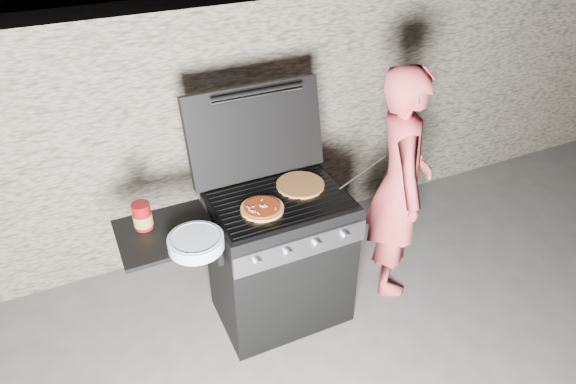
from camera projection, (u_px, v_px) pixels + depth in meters
name	position (u px, v px, depth m)	size (l,w,h in m)	color
ground	(281.00, 310.00, 3.46)	(50.00, 50.00, 0.00)	#4E4B48
stone_wall	(221.00, 126.00, 3.75)	(8.00, 0.35, 1.80)	gray
gas_grill	(243.00, 271.00, 3.12)	(1.34, 0.79, 0.91)	black
pizza_topped	(262.00, 208.00, 2.86)	(0.24, 0.24, 0.03)	#B0743D
pizza_plain	(300.00, 185.00, 3.07)	(0.29, 0.29, 0.02)	#E79B4F
sauce_jar	(142.00, 216.00, 2.71)	(0.10, 0.10, 0.15)	maroon
blue_carton	(144.00, 215.00, 2.72)	(0.07, 0.04, 0.14)	#273D96
plate_stack	(196.00, 243.00, 2.60)	(0.29, 0.29, 0.07)	silver
person	(400.00, 185.00, 3.29)	(0.58, 0.38, 1.60)	#D6494A
tongs	(363.00, 172.00, 3.12)	(0.01, 0.01, 0.41)	black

